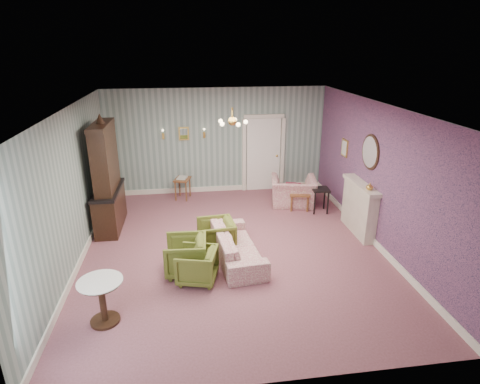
{
  "coord_description": "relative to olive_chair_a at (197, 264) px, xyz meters",
  "views": [
    {
      "loc": [
        -0.88,
        -7.23,
        4.0
      ],
      "look_at": [
        0.2,
        0.4,
        1.1
      ],
      "focal_mm": 29.75,
      "sensor_mm": 36.0,
      "label": 1
    }
  ],
  "objects": [
    {
      "name": "floor",
      "position": [
        0.78,
        1.06,
        -0.34
      ],
      "size": [
        7.0,
        7.0,
        0.0
      ],
      "primitive_type": "plane",
      "color": "#884F5B",
      "rests_on": "ground"
    },
    {
      "name": "ceiling",
      "position": [
        0.78,
        1.06,
        2.56
      ],
      "size": [
        7.0,
        7.0,
        0.0
      ],
      "primitive_type": "plane",
      "rotation": [
        3.14,
        0.0,
        0.0
      ],
      "color": "white",
      "rests_on": "ground"
    },
    {
      "name": "wall_back",
      "position": [
        0.78,
        4.56,
        1.11
      ],
      "size": [
        6.0,
        0.0,
        6.0
      ],
      "primitive_type": "plane",
      "rotation": [
        1.57,
        0.0,
        0.0
      ],
      "color": "slate",
      "rests_on": "ground"
    },
    {
      "name": "wall_front",
      "position": [
        0.78,
        -2.44,
        1.11
      ],
      "size": [
        6.0,
        0.0,
        6.0
      ],
      "primitive_type": "plane",
      "rotation": [
        -1.57,
        0.0,
        0.0
      ],
      "color": "slate",
      "rests_on": "ground"
    },
    {
      "name": "wall_left",
      "position": [
        -2.22,
        1.06,
        1.11
      ],
      "size": [
        0.0,
        7.0,
        7.0
      ],
      "primitive_type": "plane",
      "rotation": [
        1.57,
        0.0,
        1.57
      ],
      "color": "slate",
      "rests_on": "ground"
    },
    {
      "name": "wall_right",
      "position": [
        3.78,
        1.06,
        1.11
      ],
      "size": [
        0.0,
        7.0,
        7.0
      ],
      "primitive_type": "plane",
      "rotation": [
        1.57,
        0.0,
        -1.57
      ],
      "color": "slate",
      "rests_on": "ground"
    },
    {
      "name": "wall_right_floral",
      "position": [
        3.76,
        1.06,
        1.11
      ],
      "size": [
        0.0,
        7.0,
        7.0
      ],
      "primitive_type": "plane",
      "rotation": [
        1.57,
        0.0,
        -1.57
      ],
      "color": "#AE5782",
      "rests_on": "ground"
    },
    {
      "name": "door",
      "position": [
        2.08,
        4.52,
        0.74
      ],
      "size": [
        1.12,
        0.12,
        2.16
      ],
      "primitive_type": null,
      "color": "white",
      "rests_on": "floor"
    },
    {
      "name": "olive_chair_a",
      "position": [
        0.0,
        0.0,
        0.0
      ],
      "size": [
        0.77,
        0.8,
        0.68
      ],
      "primitive_type": "imported",
      "rotation": [
        0.0,
        0.0,
        -1.83
      ],
      "color": "#5C6322",
      "rests_on": "floor"
    },
    {
      "name": "olive_chair_b",
      "position": [
        -0.19,
        0.31,
        0.04
      ],
      "size": [
        0.74,
        0.78,
        0.76
      ],
      "primitive_type": "imported",
      "rotation": [
        0.0,
        0.0,
        -1.63
      ],
      "color": "#5C6322",
      "rests_on": "floor"
    },
    {
      "name": "olive_chair_c",
      "position": [
        0.43,
        1.08,
        0.02
      ],
      "size": [
        0.72,
        0.76,
        0.72
      ],
      "primitive_type": "imported",
      "rotation": [
        0.0,
        0.0,
        -1.47
      ],
      "color": "#5C6322",
      "rests_on": "floor"
    },
    {
      "name": "sofa_chintz",
      "position": [
        0.8,
        0.67,
        0.04
      ],
      "size": [
        0.78,
        2.02,
        0.77
      ],
      "primitive_type": "imported",
      "rotation": [
        0.0,
        0.0,
        1.68
      ],
      "color": "#9A3E56",
      "rests_on": "floor"
    },
    {
      "name": "wingback_chair",
      "position": [
        2.63,
        3.22,
        0.16
      ],
      "size": [
        1.25,
        0.94,
        0.99
      ],
      "primitive_type": "imported",
      "rotation": [
        0.0,
        0.0,
        2.95
      ],
      "color": "#9A3E56",
      "rests_on": "floor"
    },
    {
      "name": "dresser",
      "position": [
        -1.87,
        2.51,
        0.94
      ],
      "size": [
        0.55,
        1.54,
        2.56
      ],
      "primitive_type": null,
      "rotation": [
        0.0,
        0.0,
        -0.01
      ],
      "color": "black",
      "rests_on": "floor"
    },
    {
      "name": "fireplace",
      "position": [
        3.64,
        1.46,
        0.24
      ],
      "size": [
        0.3,
        1.4,
        1.16
      ],
      "primitive_type": null,
      "color": "beige",
      "rests_on": "floor"
    },
    {
      "name": "mantel_vase",
      "position": [
        3.62,
        1.06,
        0.89
      ],
      "size": [
        0.15,
        0.15,
        0.15
      ],
      "primitive_type": "imported",
      "color": "gold",
      "rests_on": "fireplace"
    },
    {
      "name": "oval_mirror",
      "position": [
        3.74,
        1.46,
        1.51
      ],
      "size": [
        0.04,
        0.76,
        0.84
      ],
      "primitive_type": null,
      "color": "white",
      "rests_on": "wall_right"
    },
    {
      "name": "framed_print",
      "position": [
        3.75,
        2.81,
        1.26
      ],
      "size": [
        0.04,
        0.34,
        0.42
      ],
      "primitive_type": null,
      "color": "gold",
      "rests_on": "wall_right"
    },
    {
      "name": "coffee_table",
      "position": [
        2.75,
        3.14,
        -0.11
      ],
      "size": [
        0.66,
        0.99,
        0.47
      ],
      "primitive_type": null,
      "rotation": [
        0.0,
        0.0,
        -0.19
      ],
      "color": "brown",
      "rests_on": "floor"
    },
    {
      "name": "side_table_black",
      "position": [
        3.16,
        2.68,
        -0.03
      ],
      "size": [
        0.45,
        0.45,
        0.62
      ],
      "primitive_type": null,
      "rotation": [
        0.0,
        0.0,
        -0.08
      ],
      "color": "black",
      "rests_on": "floor"
    },
    {
      "name": "pedestal_table",
      "position": [
        -1.45,
        -0.93,
        0.03
      ],
      "size": [
        0.82,
        0.82,
        0.73
      ],
      "primitive_type": null,
      "rotation": [
        0.0,
        0.0,
        -0.27
      ],
      "color": "black",
      "rests_on": "floor"
    },
    {
      "name": "nesting_table",
      "position": [
        -0.22,
        4.08,
        -0.02
      ],
      "size": [
        0.5,
        0.57,
        0.63
      ],
      "primitive_type": null,
      "rotation": [
        0.0,
        0.0,
        -0.29
      ],
      "color": "brown",
      "rests_on": "floor"
    },
    {
      "name": "gilt_mirror_back",
      "position": [
        -0.12,
        4.52,
        1.36
      ],
      "size": [
        0.28,
        0.06,
        0.36
      ],
      "primitive_type": null,
      "color": "gold",
      "rests_on": "wall_back"
    },
    {
      "name": "sconce_left",
      "position": [
        -0.67,
        4.5,
        1.36
      ],
      "size": [
        0.16,
        0.12,
        0.3
      ],
      "primitive_type": null,
      "color": "gold",
      "rests_on": "wall_back"
    },
    {
      "name": "sconce_right",
      "position": [
        0.43,
        4.5,
        1.36
      ],
      "size": [
        0.16,
        0.12,
        0.3
      ],
      "primitive_type": null,
      "color": "gold",
      "rests_on": "wall_back"
    },
    {
      "name": "chandelier",
      "position": [
        0.78,
        1.06,
        2.29
      ],
      "size": [
        0.56,
        0.56,
        0.36
      ],
      "primitive_type": null,
      "color": "gold",
      "rests_on": "ceiling"
    },
    {
      "name": "burgundy_cushion",
      "position": [
        2.58,
        3.07,
        0.14
      ],
      "size": [
        0.41,
        0.28,
        0.39
      ],
      "primitive_type": "cube",
      "rotation": [
        0.17,
        0.0,
        -0.35
      ],
      "color": "maroon",
      "rests_on": "wingback_chair"
    }
  ]
}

